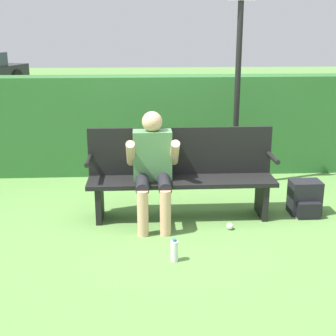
% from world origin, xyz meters
% --- Properties ---
extents(ground_plane, '(40.00, 40.00, 0.00)m').
position_xyz_m(ground_plane, '(0.00, 0.00, 0.00)').
color(ground_plane, '#5B8942').
extents(hedge_back, '(12.00, 0.44, 1.35)m').
position_xyz_m(hedge_back, '(0.00, 1.70, 0.67)').
color(hedge_back, '#2D662D').
rests_on(hedge_back, ground).
extents(park_bench, '(1.99, 0.42, 0.95)m').
position_xyz_m(park_bench, '(0.00, 0.07, 0.48)').
color(park_bench, black).
rests_on(park_bench, ground).
extents(person_seated, '(0.54, 0.65, 1.15)m').
position_xyz_m(person_seated, '(-0.31, -0.07, 0.63)').
color(person_seated, '#4C7F4C').
rests_on(person_seated, ground).
extents(backpack, '(0.33, 0.32, 0.37)m').
position_xyz_m(backpack, '(1.36, 0.02, 0.18)').
color(backpack, black).
rests_on(backpack, ground).
extents(water_bottle, '(0.07, 0.07, 0.21)m').
position_xyz_m(water_bottle, '(-0.14, -0.99, 0.10)').
color(water_bottle, white).
rests_on(water_bottle, ground).
extents(signpost, '(0.32, 0.09, 2.55)m').
position_xyz_m(signpost, '(0.76, 1.01, 1.41)').
color(signpost, black).
rests_on(signpost, ground).
extents(litter_crumple, '(0.07, 0.07, 0.07)m').
position_xyz_m(litter_crumple, '(0.47, -0.36, 0.03)').
color(litter_crumple, silver).
rests_on(litter_crumple, ground).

